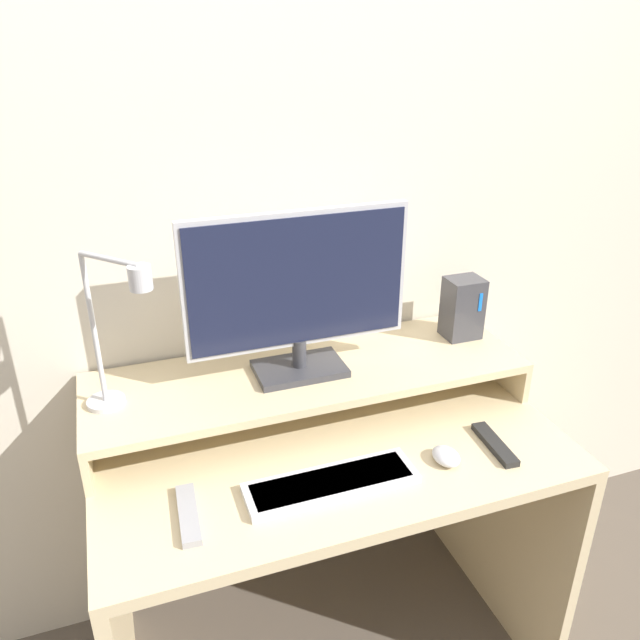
{
  "coord_description": "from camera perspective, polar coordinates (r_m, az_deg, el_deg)",
  "views": [
    {
      "loc": [
        -0.44,
        -0.85,
        1.67
      ],
      "look_at": [
        -0.01,
        0.36,
        1.07
      ],
      "focal_mm": 35.0,
      "sensor_mm": 36.0,
      "label": 1
    }
  ],
  "objects": [
    {
      "name": "wall_back",
      "position": [
        1.66,
        -3.56,
        10.41
      ],
      "size": [
        6.0,
        0.05,
        2.5
      ],
      "color": "beige",
      "rests_on": "ground_plane"
    },
    {
      "name": "desk",
      "position": [
        1.7,
        0.71,
        -17.02
      ],
      "size": [
        1.13,
        0.66,
        0.75
      ],
      "color": "beige",
      "rests_on": "ground_plane"
    },
    {
      "name": "monitor_shelf",
      "position": [
        1.63,
        -1.08,
        -5.07
      ],
      "size": [
        1.13,
        0.35,
        0.12
      ],
      "color": "beige",
      "rests_on": "desk"
    },
    {
      "name": "monitor",
      "position": [
        1.51,
        -2.01,
        2.73
      ],
      "size": [
        0.56,
        0.14,
        0.42
      ],
      "color": "#38383D",
      "rests_on": "monitor_shelf"
    },
    {
      "name": "desk_lamp",
      "position": [
        1.41,
        -18.09,
        -0.97
      ],
      "size": [
        0.18,
        0.19,
        0.38
      ],
      "color": "silver",
      "rests_on": "monitor_shelf"
    },
    {
      "name": "router_dock",
      "position": [
        1.8,
        12.89,
        1.09
      ],
      "size": [
        0.1,
        0.09,
        0.18
      ],
      "color": "#3D3D42",
      "rests_on": "monitor_shelf"
    },
    {
      "name": "keyboard",
      "position": [
        1.42,
        1.05,
        -14.66
      ],
      "size": [
        0.39,
        0.11,
        0.02
      ],
      "color": "silver",
      "rests_on": "desk"
    },
    {
      "name": "mouse",
      "position": [
        1.51,
        11.45,
        -12.1
      ],
      "size": [
        0.06,
        0.08,
        0.03
      ],
      "color": "silver",
      "rests_on": "desk"
    },
    {
      "name": "remote_control",
      "position": [
        1.37,
        -11.95,
        -16.99
      ],
      "size": [
        0.05,
        0.18,
        0.02
      ],
      "color": "#99999E",
      "rests_on": "desk"
    },
    {
      "name": "remote_secondary",
      "position": [
        1.59,
        15.68,
        -10.88
      ],
      "size": [
        0.05,
        0.17,
        0.02
      ],
      "color": "black",
      "rests_on": "desk"
    }
  ]
}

